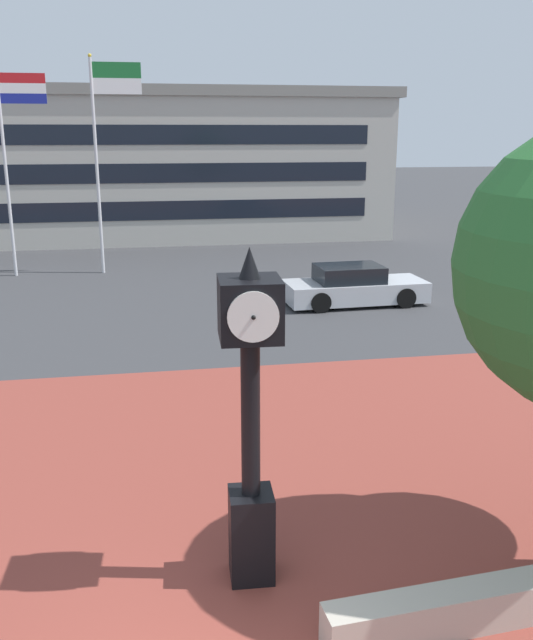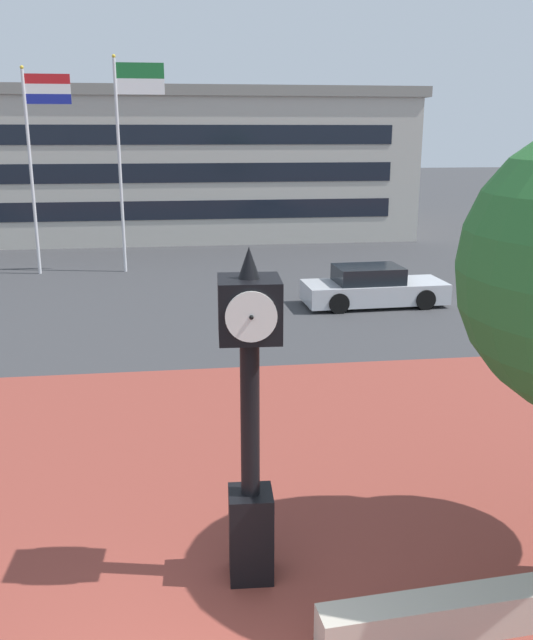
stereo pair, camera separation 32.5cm
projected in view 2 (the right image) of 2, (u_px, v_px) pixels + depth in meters
plaza_brick_paving at (178, 545)px, 9.17m from camera, size 44.00×14.17×0.01m
planter_wall at (459, 614)px, 7.50m from camera, size 3.22×0.65×0.50m
street_clock at (250, 418)px, 8.00m from camera, size 0.73×0.82×4.17m
car_street_mid at (373, 288)px, 21.78m from camera, size 4.58×1.96×1.28m
flagpole_primary at (36, 151)px, 25.61m from camera, size 1.75×0.14×7.73m
flagpole_secondary at (126, 142)px, 25.94m from camera, size 1.89×0.14×8.15m
civic_building at (111, 162)px, 38.60m from camera, size 31.95×14.58×7.51m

